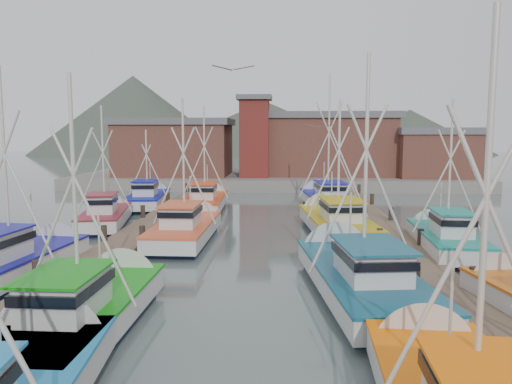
# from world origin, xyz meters

# --- Properties ---
(ground) EXTENTS (260.00, 260.00, 0.00)m
(ground) POSITION_xyz_m (0.00, 0.00, 0.00)
(ground) COLOR #51615D
(ground) RESTS_ON ground
(dock_left) EXTENTS (2.30, 46.00, 1.50)m
(dock_left) POSITION_xyz_m (-7.00, 4.04, 0.21)
(dock_left) COLOR brown
(dock_left) RESTS_ON ground
(dock_right) EXTENTS (2.30, 46.00, 1.50)m
(dock_right) POSITION_xyz_m (7.00, 4.04, 0.21)
(dock_right) COLOR brown
(dock_right) RESTS_ON ground
(quay) EXTENTS (44.00, 16.00, 1.20)m
(quay) POSITION_xyz_m (0.00, 37.00, 0.60)
(quay) COLOR slate
(quay) RESTS_ON ground
(shed_left) EXTENTS (12.72, 8.48, 6.20)m
(shed_left) POSITION_xyz_m (-11.00, 35.00, 4.34)
(shed_left) COLOR brown
(shed_left) RESTS_ON quay
(shed_center) EXTENTS (14.84, 9.54, 6.90)m
(shed_center) POSITION_xyz_m (6.00, 37.00, 4.69)
(shed_center) COLOR brown
(shed_center) RESTS_ON quay
(shed_right) EXTENTS (8.48, 6.36, 5.20)m
(shed_right) POSITION_xyz_m (17.00, 34.00, 3.84)
(shed_right) COLOR brown
(shed_right) RESTS_ON quay
(lookout_tower) EXTENTS (3.60, 3.60, 8.50)m
(lookout_tower) POSITION_xyz_m (-2.00, 33.00, 5.55)
(lookout_tower) COLOR maroon
(lookout_tower) RESTS_ON quay
(distant_hills) EXTENTS (175.00, 140.00, 42.00)m
(distant_hills) POSITION_xyz_m (-12.76, 122.59, 0.00)
(distant_hills) COLOR #434D40
(distant_hills) RESTS_ON ground
(boat_4) EXTENTS (3.36, 8.84, 8.29)m
(boat_4) POSITION_xyz_m (-4.55, -5.58, 0.68)
(boat_4) COLOR #0F1634
(boat_4) RESTS_ON ground
(boat_5) EXTENTS (4.41, 10.47, 9.57)m
(boat_5) POSITION_xyz_m (3.98, -1.44, 0.68)
(boat_5) COLOR #0F1634
(boat_5) RESTS_ON ground
(boat_6) EXTENTS (3.70, 8.58, 9.15)m
(boat_6) POSITION_xyz_m (-9.57, -0.24, 0.68)
(boat_6) COLOR #0F1634
(boat_6) RESTS_ON ground
(boat_8) EXTENTS (3.44, 8.99, 8.46)m
(boat_8) POSITION_xyz_m (-4.10, 7.13, 0.68)
(boat_8) COLOR #0F1634
(boat_8) RESTS_ON ground
(boat_9) EXTENTS (4.15, 10.22, 8.66)m
(boat_9) POSITION_xyz_m (4.23, 9.58, 0.68)
(boat_9) COLOR #0F1634
(boat_9) RESTS_ON ground
(boat_10) EXTENTS (3.78, 8.15, 8.14)m
(boat_10) POSITION_xyz_m (-9.99, 10.85, 0.68)
(boat_10) COLOR #0F1634
(boat_10) RESTS_ON ground
(boat_11) EXTENTS (3.30, 8.17, 8.16)m
(boat_11) POSITION_xyz_m (9.24, 5.39, 0.68)
(boat_11) COLOR #0F1634
(boat_11) RESTS_ON ground
(boat_12) EXTENTS (3.49, 9.03, 8.64)m
(boat_12) POSITION_xyz_m (-4.77, 17.82, 0.68)
(boat_12) COLOR #0F1634
(boat_12) RESTS_ON ground
(boat_13) EXTENTS (4.42, 10.02, 11.17)m
(boat_13) POSITION_xyz_m (4.48, 19.34, 0.69)
(boat_13) COLOR #0F1634
(boat_13) RESTS_ON ground
(boat_14) EXTENTS (3.47, 8.63, 6.81)m
(boat_14) POSITION_xyz_m (-9.61, 19.25, 0.68)
(boat_14) COLOR #0F1634
(boat_14) RESTS_ON ground
(gull_near) EXTENTS (1.55, 0.65, 0.24)m
(gull_near) POSITION_xyz_m (-0.61, -1.28, 8.25)
(gull_near) COLOR gray
(gull_near) RESTS_ON ground
(gull_far) EXTENTS (1.55, 0.66, 0.24)m
(gull_far) POSITION_xyz_m (2.98, 5.36, 6.24)
(gull_far) COLOR gray
(gull_far) RESTS_ON ground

